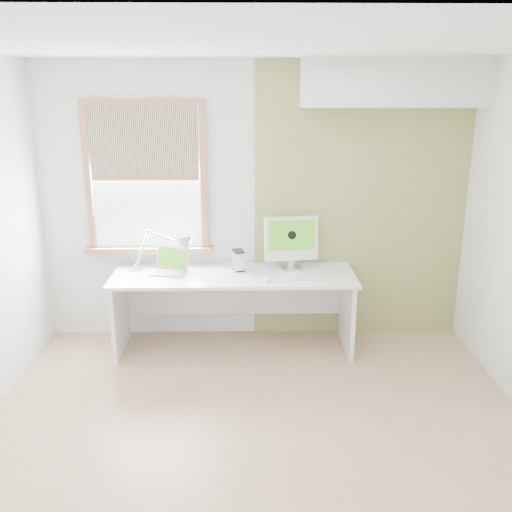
{
  "coord_description": "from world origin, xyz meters",
  "views": [
    {
      "loc": [
        -0.09,
        -3.51,
        2.38
      ],
      "look_at": [
        0.0,
        1.05,
        1.0
      ],
      "focal_mm": 39.91,
      "sensor_mm": 36.0,
      "label": 1
    }
  ],
  "objects_px": {
    "desk_lamp": "(175,249)",
    "desk": "(234,292)",
    "laptop": "(170,266)",
    "imac": "(291,240)",
    "external_drive": "(238,260)"
  },
  "relations": [
    {
      "from": "laptop",
      "to": "external_drive",
      "type": "bearing_deg",
      "value": 4.44
    },
    {
      "from": "imac",
      "to": "desk",
      "type": "bearing_deg",
      "value": -168.63
    },
    {
      "from": "desk_lamp",
      "to": "external_drive",
      "type": "bearing_deg",
      "value": -2.05
    },
    {
      "from": "laptop",
      "to": "imac",
      "type": "height_order",
      "value": "imac"
    },
    {
      "from": "desk",
      "to": "imac",
      "type": "relative_size",
      "value": 4.34
    },
    {
      "from": "laptop",
      "to": "external_drive",
      "type": "xyz_separation_m",
      "value": [
        0.62,
        0.05,
        0.04
      ]
    },
    {
      "from": "desk_lamp",
      "to": "external_drive",
      "type": "height_order",
      "value": "desk_lamp"
    },
    {
      "from": "imac",
      "to": "desk_lamp",
      "type": "bearing_deg",
      "value": -178.46
    },
    {
      "from": "external_drive",
      "to": "desk_lamp",
      "type": "bearing_deg",
      "value": 177.95
    },
    {
      "from": "desk",
      "to": "external_drive",
      "type": "height_order",
      "value": "external_drive"
    },
    {
      "from": "desk_lamp",
      "to": "laptop",
      "type": "height_order",
      "value": "desk_lamp"
    },
    {
      "from": "desk",
      "to": "desk_lamp",
      "type": "distance_m",
      "value": 0.67
    },
    {
      "from": "desk_lamp",
      "to": "imac",
      "type": "bearing_deg",
      "value": 1.54
    },
    {
      "from": "desk_lamp",
      "to": "desk",
      "type": "bearing_deg",
      "value": -8.32
    },
    {
      "from": "desk",
      "to": "imac",
      "type": "height_order",
      "value": "imac"
    }
  ]
}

